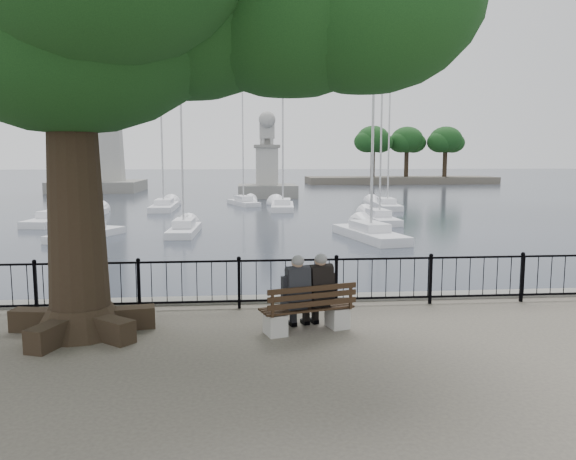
{
  "coord_description": "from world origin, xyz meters",
  "views": [
    {
      "loc": [
        -1.0,
        -8.72,
        3.04
      ],
      "look_at": [
        0.0,
        2.5,
        1.6
      ],
      "focal_mm": 35.0,
      "sensor_mm": 36.0,
      "label": 1
    }
  ],
  "objects": [
    {
      "name": "harbor",
      "position": [
        0.0,
        3.0,
        -0.5
      ],
      "size": [
        260.0,
        260.0,
        1.2
      ],
      "color": "slate",
      "rests_on": "ground"
    },
    {
      "name": "railing",
      "position": [
        0.0,
        2.5,
        0.56
      ],
      "size": [
        22.06,
        0.06,
        1.0
      ],
      "color": "black",
      "rests_on": "ground"
    },
    {
      "name": "bench",
      "position": [
        0.2,
        0.83,
        0.3
      ],
      "size": [
        1.73,
        0.94,
        0.87
      ],
      "color": "#9F9E96",
      "rests_on": "ground"
    },
    {
      "name": "person_left",
      "position": [
        -0.02,
        0.86,
        0.64
      ],
      "size": [
        0.53,
        0.75,
        1.39
      ],
      "color": "black",
      "rests_on": "ground"
    },
    {
      "name": "person_right",
      "position": [
        0.4,
        0.99,
        0.64
      ],
      "size": [
        0.53,
        0.75,
        1.39
      ],
      "color": "black",
      "rests_on": "ground"
    },
    {
      "name": "lighthouse",
      "position": [
        -18.0,
        62.0,
        12.06
      ],
      "size": [
        10.14,
        10.14,
        30.97
      ],
      "color": "slate",
      "rests_on": "ground"
    },
    {
      "name": "lion_monument",
      "position": [
        2.0,
        49.93,
        1.23
      ],
      "size": [
        6.03,
        6.03,
        8.88
      ],
      "color": "slate",
      "rests_on": "ground"
    },
    {
      "name": "sailboat_a",
      "position": [
        -8.73,
        20.35,
        -0.7
      ],
      "size": [
        3.19,
        4.96,
        9.44
      ],
      "color": "white",
      "rests_on": "ground"
    },
    {
      "name": "sailboat_b",
      "position": [
        -3.92,
        21.57,
        -0.67
      ],
      "size": [
        1.57,
        4.98,
        10.78
      ],
      "color": "white",
      "rests_on": "ground"
    },
    {
      "name": "sailboat_c",
      "position": [
        5.58,
        18.85,
        -0.66
      ],
      "size": [
        2.86,
        6.29,
        12.38
      ],
      "color": "white",
      "rests_on": "ground"
    },
    {
      "name": "sailboat_d",
      "position": [
        7.87,
        26.11,
        -0.7
      ],
      "size": [
        1.73,
        5.47,
        9.92
      ],
      "color": "white",
      "rests_on": "ground"
    },
    {
      "name": "sailboat_e",
      "position": [
        -12.45,
        27.11,
        -0.63
      ],
      "size": [
        2.35,
        5.91,
        13.25
      ],
      "color": "white",
      "rests_on": "ground"
    },
    {
      "name": "sailboat_f",
      "position": [
        2.5,
        35.55,
        -0.65
      ],
      "size": [
        2.2,
        6.23,
        12.87
      ],
      "color": "white",
      "rests_on": "ground"
    },
    {
      "name": "sailboat_g",
      "position": [
        10.97,
        35.71,
        -0.67
      ],
      "size": [
        2.07,
        5.9,
        11.5
      ],
      "color": "white",
      "rests_on": "ground"
    },
    {
      "name": "sailboat_h",
      "position": [
        -6.83,
        36.06,
        -0.6
      ],
      "size": [
        1.73,
        6.2,
        14.87
      ],
      "color": "white",
      "rests_on": "ground"
    },
    {
      "name": "sailboat_i",
      "position": [
        -11.48,
        31.42,
        -0.64
      ],
      "size": [
        1.69,
        5.39,
        12.31
      ],
      "color": "white",
      "rests_on": "ground"
    },
    {
      "name": "sailboat_j",
      "position": [
        -0.55,
        40.02,
        -0.7
      ],
      "size": [
        2.94,
        5.18,
        9.72
      ],
      "color": "white",
      "rests_on": "ground"
    },
    {
      "name": "far_shore",
      "position": [
        25.54,
        79.46,
        3.0
      ],
      "size": [
        30.0,
        8.6,
        9.18
      ],
      "color": "#504C44",
      "rests_on": "ground"
    }
  ]
}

